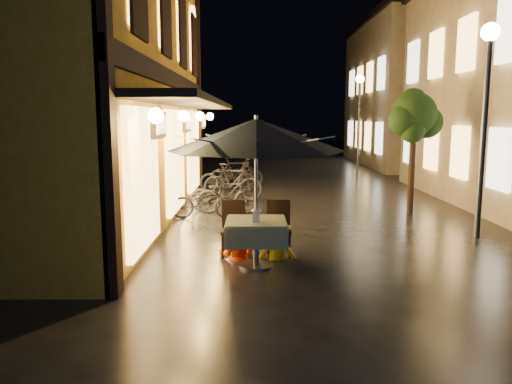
{
  "coord_description": "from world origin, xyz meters",
  "views": [
    {
      "loc": [
        -1.54,
        -7.92,
        2.43
      ],
      "look_at": [
        -1.52,
        0.58,
        1.15
      ],
      "focal_mm": 35.0,
      "sensor_mm": 36.0,
      "label": 1
    }
  ],
  "objects_px": {
    "person_yellow": "(276,218)",
    "person_orange": "(237,218)",
    "patio_umbrella": "(256,135)",
    "bicycle_0": "(204,201)",
    "streetlamp_near": "(486,92)",
    "cafe_table": "(256,232)",
    "table_lantern": "(256,214)"
  },
  "relations": [
    {
      "from": "patio_umbrella",
      "to": "person_orange",
      "type": "relative_size",
      "value": 2.01
    },
    {
      "from": "patio_umbrella",
      "to": "bicycle_0",
      "type": "xyz_separation_m",
      "value": [
        -1.25,
        3.94,
        -1.73
      ]
    },
    {
      "from": "person_yellow",
      "to": "person_orange",
      "type": "bearing_deg",
      "value": -10.77
    },
    {
      "from": "streetlamp_near",
      "to": "cafe_table",
      "type": "xyz_separation_m",
      "value": [
        -4.52,
        -2.02,
        -2.33
      ]
    },
    {
      "from": "cafe_table",
      "to": "patio_umbrella",
      "type": "height_order",
      "value": "patio_umbrella"
    },
    {
      "from": "streetlamp_near",
      "to": "table_lantern",
      "type": "xyz_separation_m",
      "value": [
        -4.52,
        -2.18,
        -2.0
      ]
    },
    {
      "from": "cafe_table",
      "to": "table_lantern",
      "type": "bearing_deg",
      "value": -90.0
    },
    {
      "from": "cafe_table",
      "to": "person_yellow",
      "type": "relative_size",
      "value": 0.7
    },
    {
      "from": "patio_umbrella",
      "to": "person_yellow",
      "type": "bearing_deg",
      "value": 55.4
    },
    {
      "from": "cafe_table",
      "to": "table_lantern",
      "type": "relative_size",
      "value": 3.96
    },
    {
      "from": "person_orange",
      "to": "person_yellow",
      "type": "xyz_separation_m",
      "value": [
        0.69,
        -0.05,
        -0.0
      ]
    },
    {
      "from": "cafe_table",
      "to": "patio_umbrella",
      "type": "relative_size",
      "value": 0.35
    },
    {
      "from": "streetlamp_near",
      "to": "patio_umbrella",
      "type": "bearing_deg",
      "value": -155.9
    },
    {
      "from": "table_lantern",
      "to": "person_yellow",
      "type": "height_order",
      "value": "person_yellow"
    },
    {
      "from": "person_orange",
      "to": "patio_umbrella",
      "type": "bearing_deg",
      "value": 128.03
    },
    {
      "from": "person_orange",
      "to": "streetlamp_near",
      "type": "bearing_deg",
      "value": -156.03
    },
    {
      "from": "streetlamp_near",
      "to": "person_orange",
      "type": "relative_size",
      "value": 2.99
    },
    {
      "from": "person_yellow",
      "to": "bicycle_0",
      "type": "bearing_deg",
      "value": -71.5
    },
    {
      "from": "cafe_table",
      "to": "bicycle_0",
      "type": "bearing_deg",
      "value": 107.58
    },
    {
      "from": "streetlamp_near",
      "to": "person_yellow",
      "type": "height_order",
      "value": "streetlamp_near"
    },
    {
      "from": "patio_umbrella",
      "to": "table_lantern",
      "type": "xyz_separation_m",
      "value": [
        -0.0,
        -0.16,
        -1.23
      ]
    },
    {
      "from": "streetlamp_near",
      "to": "table_lantern",
      "type": "distance_m",
      "value": 5.4
    },
    {
      "from": "bicycle_0",
      "to": "person_orange",
      "type": "bearing_deg",
      "value": -166.5
    },
    {
      "from": "streetlamp_near",
      "to": "bicycle_0",
      "type": "xyz_separation_m",
      "value": [
        -5.77,
        1.92,
        -2.5
      ]
    },
    {
      "from": "cafe_table",
      "to": "person_yellow",
      "type": "height_order",
      "value": "person_yellow"
    },
    {
      "from": "bicycle_0",
      "to": "table_lantern",
      "type": "bearing_deg",
      "value": -164.69
    },
    {
      "from": "cafe_table",
      "to": "patio_umbrella",
      "type": "distance_m",
      "value": 1.56
    },
    {
      "from": "patio_umbrella",
      "to": "person_yellow",
      "type": "height_order",
      "value": "patio_umbrella"
    },
    {
      "from": "table_lantern",
      "to": "person_orange",
      "type": "distance_m",
      "value": 0.82
    },
    {
      "from": "patio_umbrella",
      "to": "cafe_table",
      "type": "bearing_deg",
      "value": -166.81
    },
    {
      "from": "table_lantern",
      "to": "person_orange",
      "type": "bearing_deg",
      "value": 114.93
    },
    {
      "from": "cafe_table",
      "to": "person_yellow",
      "type": "distance_m",
      "value": 0.63
    }
  ]
}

